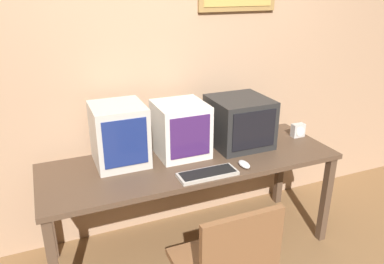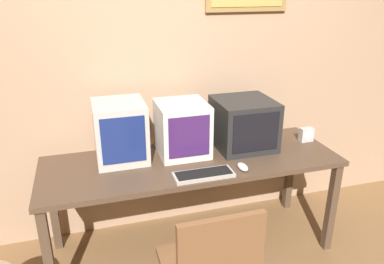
{
  "view_description": "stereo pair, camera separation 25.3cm",
  "coord_description": "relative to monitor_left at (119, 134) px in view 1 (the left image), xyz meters",
  "views": [
    {
      "loc": [
        -0.91,
        -1.42,
        1.89
      ],
      "look_at": [
        0.0,
        0.75,
        0.96
      ],
      "focal_mm": 35.0,
      "sensor_mm": 36.0,
      "label": 1
    },
    {
      "loc": [
        -0.67,
        -1.5,
        1.89
      ],
      "look_at": [
        0.0,
        0.75,
        0.96
      ],
      "focal_mm": 35.0,
      "sensor_mm": 36.0,
      "label": 2
    }
  ],
  "objects": [
    {
      "name": "monitor_left",
      "position": [
        0.0,
        0.0,
        0.0
      ],
      "size": [
        0.34,
        0.37,
        0.41
      ],
      "color": "#B7B2A8",
      "rests_on": "desk"
    },
    {
      "name": "wall_back",
      "position": [
        0.47,
        0.31,
        0.35
      ],
      "size": [
        8.0,
        0.08,
        2.6
      ],
      "color": "tan",
      "rests_on": "ground_plane"
    },
    {
      "name": "keyboard_main",
      "position": [
        0.46,
        -0.41,
        -0.19
      ],
      "size": [
        0.39,
        0.14,
        0.03
      ],
      "color": "#A8A399",
      "rests_on": "desk"
    },
    {
      "name": "monitor_center",
      "position": [
        0.43,
        -0.02,
        -0.02
      ],
      "size": [
        0.34,
        0.37,
        0.38
      ],
      "color": "beige",
      "rests_on": "desk"
    },
    {
      "name": "mouse_near_keyboard",
      "position": [
        0.74,
        -0.39,
        -0.19
      ],
      "size": [
        0.06,
        0.12,
        0.04
      ],
      "color": "silver",
      "rests_on": "desk"
    },
    {
      "name": "desk_clock",
      "position": [
        1.41,
        -0.09,
        -0.15
      ],
      "size": [
        0.1,
        0.06,
        0.11
      ],
      "color": "#B7B2AD",
      "rests_on": "desk"
    },
    {
      "name": "monitor_right",
      "position": [
        0.9,
        -0.04,
        -0.02
      ],
      "size": [
        0.41,
        0.43,
        0.36
      ],
      "color": "black",
      "rests_on": "desk"
    },
    {
      "name": "desk",
      "position": [
        0.47,
        -0.15,
        -0.28
      ],
      "size": [
        2.06,
        0.69,
        0.75
      ],
      "color": "#4C3828",
      "rests_on": "ground_plane"
    }
  ]
}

